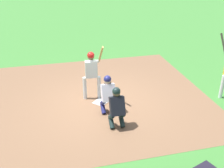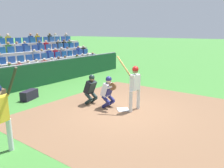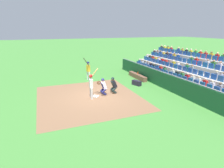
# 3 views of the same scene
# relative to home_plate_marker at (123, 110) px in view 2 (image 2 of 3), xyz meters

# --- Properties ---
(ground_plane) EXTENTS (160.00, 160.00, 0.00)m
(ground_plane) POSITION_rel_home_plate_marker_xyz_m (0.00, 0.00, -0.02)
(ground_plane) COLOR #418436
(infield_dirt_patch) EXTENTS (7.81, 7.17, 0.01)m
(infield_dirt_patch) POSITION_rel_home_plate_marker_xyz_m (0.00, 0.50, -0.01)
(infield_dirt_patch) COLOR brown
(infield_dirt_patch) RESTS_ON ground_plane
(home_plate_marker) EXTENTS (0.62, 0.62, 0.02)m
(home_plate_marker) POSITION_rel_home_plate_marker_xyz_m (0.00, 0.00, 0.00)
(home_plate_marker) COLOR white
(home_plate_marker) RESTS_ON infield_dirt_patch
(batter_at_plate) EXTENTS (0.64, 0.78, 2.12)m
(batter_at_plate) POSITION_rel_home_plate_marker_xyz_m (-0.22, 0.37, 1.07)
(batter_at_plate) COLOR silver
(batter_at_plate) RESTS_ON ground_plane
(catcher_crouching) EXTENTS (0.46, 0.72, 1.31)m
(catcher_crouching) POSITION_rel_home_plate_marker_xyz_m (0.11, -0.64, 0.71)
(catcher_crouching) COLOR navy
(catcher_crouching) RESTS_ON ground_plane
(home_plate_umpire) EXTENTS (0.47, 0.46, 1.29)m
(home_plate_umpire) POSITION_rel_home_plate_marker_xyz_m (0.17, -1.50, 0.69)
(home_plate_umpire) COLOR #1C2C2A
(home_plate_umpire) RESTS_ON ground_plane
(dugout_wall) EXTENTS (15.59, 0.24, 1.35)m
(dugout_wall) POSITION_rel_home_plate_marker_xyz_m (0.00, -5.91, 0.63)
(dugout_wall) COLOR #154527
(dugout_wall) RESTS_ON ground_plane
(equipment_duffel_bag) EXTENTS (0.93, 0.62, 0.42)m
(equipment_duffel_bag) POSITION_rel_home_plate_marker_xyz_m (1.33, -4.17, 0.19)
(equipment_duffel_bag) COLOR black
(equipment_duffel_bag) RESTS_ON ground_plane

